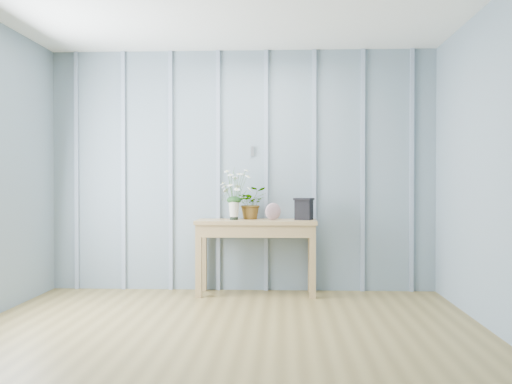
{
  "coord_description": "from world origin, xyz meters",
  "views": [
    {
      "loc": [
        0.43,
        -3.98,
        1.12
      ],
      "look_at": [
        0.16,
        1.94,
        1.03
      ],
      "focal_mm": 42.0,
      "sensor_mm": 36.0,
      "label": 1
    }
  ],
  "objects_px": {
    "sideboard": "(256,231)",
    "carved_box": "(304,209)",
    "daisy_vase": "(234,188)",
    "felt_disc_vessel": "(273,211)"
  },
  "relations": [
    {
      "from": "sideboard",
      "to": "carved_box",
      "type": "bearing_deg",
      "value": 2.05
    },
    {
      "from": "sideboard",
      "to": "carved_box",
      "type": "height_order",
      "value": "carved_box"
    },
    {
      "from": "felt_disc_vessel",
      "to": "carved_box",
      "type": "xyz_separation_m",
      "value": [
        0.31,
        0.05,
        0.03
      ]
    },
    {
      "from": "daisy_vase",
      "to": "felt_disc_vessel",
      "type": "height_order",
      "value": "daisy_vase"
    },
    {
      "from": "carved_box",
      "to": "sideboard",
      "type": "bearing_deg",
      "value": -177.95
    },
    {
      "from": "daisy_vase",
      "to": "carved_box",
      "type": "bearing_deg",
      "value": 2.21
    },
    {
      "from": "sideboard",
      "to": "carved_box",
      "type": "relative_size",
      "value": 5.49
    },
    {
      "from": "sideboard",
      "to": "carved_box",
      "type": "xyz_separation_m",
      "value": [
        0.48,
        0.02,
        0.23
      ]
    },
    {
      "from": "felt_disc_vessel",
      "to": "sideboard",
      "type": "bearing_deg",
      "value": 142.87
    },
    {
      "from": "daisy_vase",
      "to": "felt_disc_vessel",
      "type": "xyz_separation_m",
      "value": [
        0.39,
        -0.02,
        -0.24
      ]
    }
  ]
}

